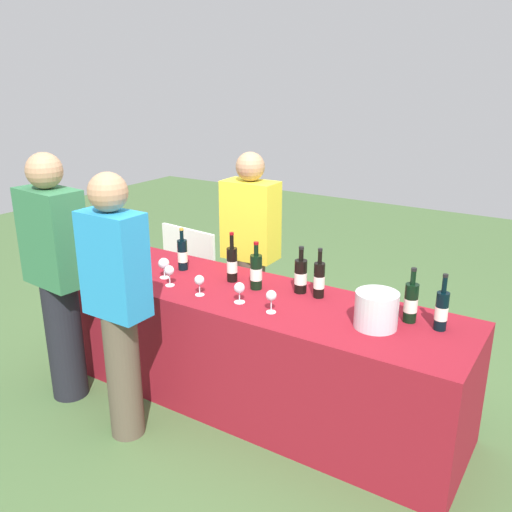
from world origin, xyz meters
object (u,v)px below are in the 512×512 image
Objects in this scene: wine_glass_0 at (164,264)px; guest_1 at (117,300)px; wine_glass_2 at (199,281)px; wine_bottle_4 at (319,280)px; guest_0 at (57,273)px; wine_bottle_1 at (232,264)px; wine_glass_3 at (239,289)px; wine_bottle_2 at (256,272)px; wine_bottle_6 at (442,310)px; server_pouring at (251,249)px; wine_bottle_0 at (183,254)px; menu_board at (189,273)px; wine_bottle_3 at (301,276)px; wine_glass_4 at (271,297)px; wine_glass_1 at (169,271)px; ice_bucket at (376,310)px; wine_bottle_5 at (411,302)px.

wine_glass_0 is 0.09× the size of guest_1.
wine_glass_0 is at bearing 164.12° from wine_glass_2.
guest_0 reaches higher than wine_bottle_4.
wine_bottle_1 is at bearing 74.98° from guest_1.
guest_1 is (-0.46, -0.53, 0.01)m from wine_glass_3.
guest_0 is (-1.45, -0.76, -0.01)m from wine_bottle_4.
wine_bottle_1 reaches higher than wine_bottle_2.
wine_bottle_6 is at bearing 14.26° from wine_glass_3.
server_pouring is (-1.50, 0.46, -0.05)m from wine_bottle_6.
wine_bottle_0 is at bearing 90.13° from wine_glass_0.
guest_1 is at bearing -57.61° from menu_board.
wine_bottle_2 is 2.23× the size of wine_glass_0.
server_pouring reaches higher than wine_bottle_1.
wine_bottle_1 is 1.34m from wine_bottle_6.
wine_glass_3 is at bearing -6.22° from wine_glass_0.
wine_bottle_3 reaches higher than wine_glass_4.
server_pouring reaches higher than wine_glass_3.
wine_bottle_6 reaches higher than wine_bottle_2.
wine_glass_1 is 0.09× the size of server_pouring.
wine_bottle_0 is 0.31m from wine_glass_1.
wine_glass_4 is at bearing -5.89° from wine_glass_0.
wine_bottle_4 reaches higher than ice_bucket.
wine_glass_4 is at bearing -29.15° from menu_board.
wine_bottle_4 reaches higher than wine_glass_1.
wine_glass_0 is 0.15m from wine_glass_1.
wine_bottle_3 is at bearing 25.14° from wine_glass_1.
wine_bottle_0 reaches higher than ice_bucket.
wine_bottle_6 reaches higher than wine_bottle_4.
server_pouring is (-0.40, 0.74, -0.02)m from wine_glass_3.
wine_bottle_1 is 0.41× the size of menu_board.
menu_board is (-1.18, 0.76, -0.48)m from wine_bottle_2.
wine_glass_3 is 0.08× the size of guest_0.
ice_bucket is at bearing 2.06° from wine_glass_0.
wine_bottle_3 is at bearing 20.45° from wine_bottle_2.
wine_bottle_3 is 0.62m from wine_glass_2.
wine_glass_4 is at bearing -89.22° from wine_bottle_3.
wine_bottle_6 reaches higher than wine_bottle_5.
wine_glass_2 is 0.27m from wine_glass_3.
wine_glass_0 is at bearing -165.62° from wine_bottle_4.
server_pouring is at bearing 161.49° from wine_bottle_5.
wine_bottle_1 is 1.17m from wine_bottle_5.
wine_bottle_5 is 0.20× the size of server_pouring.
wine_bottle_5 is 1.34× the size of ice_bucket.
wine_bottle_1 is 1.07× the size of wine_bottle_5.
wine_bottle_0 is 0.88m from wine_bottle_3.
wine_bottle_3 is 2.21× the size of wine_glass_4.
ice_bucket is (0.57, -0.21, -0.01)m from wine_bottle_3.
wine_bottle_2 is at bearing -159.55° from wine_bottle_3.
wine_glass_4 is (0.00, -0.36, -0.01)m from wine_bottle_3.
wine_glass_3 is at bearing -137.21° from wine_bottle_4.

